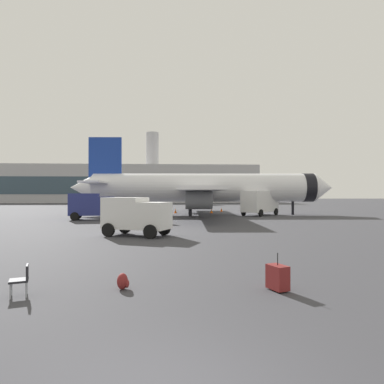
% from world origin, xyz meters
% --- Properties ---
extents(airplane_at_gate, '(35.73, 32.19, 10.50)m').
position_xyz_m(airplane_at_gate, '(4.36, 41.52, 3.66)').
color(airplane_at_gate, white).
rests_on(airplane_at_gate, ground).
extents(service_truck, '(5.03, 3.02, 2.90)m').
position_xyz_m(service_truck, '(-8.72, 33.55, 1.61)').
color(service_truck, navy).
rests_on(service_truck, ground).
extents(fuel_truck, '(5.86, 6.01, 3.20)m').
position_xyz_m(fuel_truck, '(11.71, 39.75, 1.77)').
color(fuel_truck, white).
rests_on(fuel_truck, ground).
extents(cargo_van, '(4.83, 3.70, 2.60)m').
position_xyz_m(cargo_van, '(-2.34, 18.59, 1.45)').
color(cargo_van, white).
rests_on(cargo_van, ground).
extents(safety_cone_near, '(0.44, 0.44, 0.63)m').
position_xyz_m(safety_cone_near, '(8.13, 49.96, 0.31)').
color(safety_cone_near, '#F2590C').
rests_on(safety_cone_near, ground).
extents(safety_cone_mid, '(0.44, 0.44, 0.69)m').
position_xyz_m(safety_cone_mid, '(6.01, 45.68, 0.34)').
color(safety_cone_mid, '#F2590C').
rests_on(safety_cone_mid, ground).
extents(safety_cone_far, '(0.44, 0.44, 0.71)m').
position_xyz_m(safety_cone_far, '(0.66, 45.89, 0.35)').
color(safety_cone_far, '#F2590C').
rests_on(safety_cone_far, ground).
extents(rolling_suitcase, '(0.61, 0.74, 1.10)m').
position_xyz_m(rolling_suitcase, '(3.15, 5.22, 0.39)').
color(rolling_suitcase, maroon).
rests_on(rolling_suitcase, ground).
extents(traveller_backpack, '(0.36, 0.40, 0.48)m').
position_xyz_m(traveller_backpack, '(-1.39, 5.61, 0.23)').
color(traveller_backpack, maroon).
rests_on(traveller_backpack, ground).
extents(gate_chair, '(0.61, 0.61, 0.86)m').
position_xyz_m(gate_chair, '(-4.09, 5.10, 0.50)').
color(gate_chair, black).
rests_on(gate_chair, ground).
extents(terminal_building, '(93.29, 23.31, 24.29)m').
position_xyz_m(terminal_building, '(-18.07, 115.03, 6.25)').
color(terminal_building, '#B2B2B7').
rests_on(terminal_building, ground).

